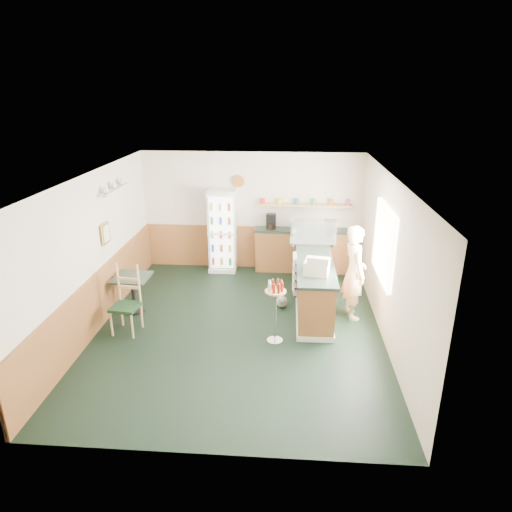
# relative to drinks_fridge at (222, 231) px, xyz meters

# --- Properties ---
(ground) EXTENTS (6.00, 6.00, 0.00)m
(ground) POSITION_rel_drinks_fridge_xyz_m (0.66, -2.74, -0.94)
(ground) COLOR black
(ground) RESTS_ON ground
(room_envelope) EXTENTS (5.04, 6.02, 2.72)m
(room_envelope) POSITION_rel_drinks_fridge_xyz_m (0.43, -2.01, 0.58)
(room_envelope) COLOR beige
(room_envelope) RESTS_ON ground
(service_counter) EXTENTS (0.68, 3.01, 1.01)m
(service_counter) POSITION_rel_drinks_fridge_xyz_m (2.01, -1.67, -0.48)
(service_counter) COLOR #A66535
(service_counter) RESTS_ON ground
(back_counter) EXTENTS (2.24, 0.42, 1.69)m
(back_counter) POSITION_rel_drinks_fridge_xyz_m (1.85, 0.06, -0.40)
(back_counter) COLOR #A66535
(back_counter) RESTS_ON ground
(drinks_fridge) EXTENTS (0.62, 0.53, 1.89)m
(drinks_fridge) POSITION_rel_drinks_fridge_xyz_m (0.00, 0.00, 0.00)
(drinks_fridge) COLOR white
(drinks_fridge) RESTS_ON ground
(display_case) EXTENTS (0.93, 0.48, 0.53)m
(display_case) POSITION_rel_drinks_fridge_xyz_m (2.01, -0.93, 0.33)
(display_case) COLOR silver
(display_case) RESTS_ON service_counter
(cash_register) EXTENTS (0.48, 0.50, 0.24)m
(cash_register) POSITION_rel_drinks_fridge_xyz_m (2.01, -2.53, 0.19)
(cash_register) COLOR beige
(cash_register) RESTS_ON service_counter
(shopkeeper) EXTENTS (0.55, 0.67, 1.76)m
(shopkeeper) POSITION_rel_drinks_fridge_xyz_m (2.71, -2.14, -0.06)
(shopkeeper) COLOR tan
(shopkeeper) RESTS_ON ground
(condiment_stand) EXTENTS (0.35, 0.35, 1.09)m
(condiment_stand) POSITION_rel_drinks_fridge_xyz_m (1.32, -3.14, -0.21)
(condiment_stand) COLOR silver
(condiment_stand) RESTS_ON ground
(newspaper_rack) EXTENTS (0.09, 0.40, 0.81)m
(newspaper_rack) POSITION_rel_drinks_fridge_xyz_m (1.65, -1.72, -0.31)
(newspaper_rack) COLOR black
(newspaper_rack) RESTS_ON ground
(cafe_table) EXTENTS (0.68, 0.68, 0.72)m
(cafe_table) POSITION_rel_drinks_fridge_xyz_m (-1.39, -2.25, -0.44)
(cafe_table) COLOR black
(cafe_table) RESTS_ON ground
(cafe_chair) EXTENTS (0.50, 0.50, 1.20)m
(cafe_chair) POSITION_rel_drinks_fridge_xyz_m (-1.26, -2.92, -0.32)
(cafe_chair) COLOR black
(cafe_chair) RESTS_ON ground
(dog_doorstop) EXTENTS (0.22, 0.29, 0.27)m
(dog_doorstop) POSITION_rel_drinks_fridge_xyz_m (1.41, -1.89, -0.82)
(dog_doorstop) COLOR gray
(dog_doorstop) RESTS_ON ground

